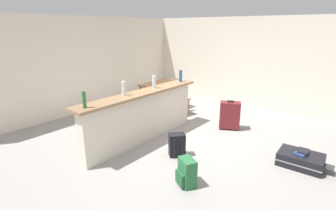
{
  "coord_description": "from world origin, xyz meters",
  "views": [
    {
      "loc": [
        -3.98,
        -2.95,
        2.23
      ],
      "look_at": [
        0.06,
        0.37,
        0.6
      ],
      "focal_mm": 27.06,
      "sensor_mm": 36.0,
      "label": 1
    }
  ],
  "objects_px": {
    "bottle_green": "(84,100)",
    "bottle_white": "(124,88)",
    "suitcase_upright_maroon": "(230,115)",
    "suitcase_flat_black": "(301,160)",
    "book_stack": "(302,152)",
    "bottle_blue": "(181,76)",
    "backpack_black": "(177,145)",
    "dining_table": "(162,87)",
    "bottle_clear": "(154,82)",
    "dining_chair_near_partition": "(178,95)",
    "backpack_green": "(187,173)"
  },
  "relations": [
    {
      "from": "bottle_green",
      "to": "bottle_white",
      "type": "relative_size",
      "value": 1.0
    },
    {
      "from": "bottle_green",
      "to": "suitcase_upright_maroon",
      "type": "xyz_separation_m",
      "value": [
        2.95,
        -1.03,
        -0.82
      ]
    },
    {
      "from": "suitcase_flat_black",
      "to": "book_stack",
      "type": "height_order",
      "value": "book_stack"
    },
    {
      "from": "bottle_blue",
      "to": "backpack_black",
      "type": "xyz_separation_m",
      "value": [
        -1.32,
        -0.92,
        -0.95
      ]
    },
    {
      "from": "bottle_green",
      "to": "dining_table",
      "type": "height_order",
      "value": "bottle_green"
    },
    {
      "from": "bottle_green",
      "to": "backpack_black",
      "type": "xyz_separation_m",
      "value": [
        1.21,
        -0.88,
        -0.95
      ]
    },
    {
      "from": "bottle_clear",
      "to": "dining_chair_near_partition",
      "type": "bearing_deg",
      "value": 17.28
    },
    {
      "from": "backpack_black",
      "to": "suitcase_upright_maroon",
      "type": "relative_size",
      "value": 0.63
    },
    {
      "from": "bottle_white",
      "to": "dining_table",
      "type": "relative_size",
      "value": 0.24
    },
    {
      "from": "backpack_green",
      "to": "suitcase_upright_maroon",
      "type": "xyz_separation_m",
      "value": [
        2.36,
        0.5,
        0.13
      ]
    },
    {
      "from": "dining_chair_near_partition",
      "to": "bottle_blue",
      "type": "bearing_deg",
      "value": -138.64
    },
    {
      "from": "backpack_black",
      "to": "backpack_green",
      "type": "bearing_deg",
      "value": -133.34
    },
    {
      "from": "bottle_white",
      "to": "backpack_green",
      "type": "height_order",
      "value": "bottle_white"
    },
    {
      "from": "bottle_clear",
      "to": "backpack_green",
      "type": "xyz_separation_m",
      "value": [
        -1.07,
        -1.6,
        -0.95
      ]
    },
    {
      "from": "bottle_green",
      "to": "book_stack",
      "type": "height_order",
      "value": "bottle_green"
    },
    {
      "from": "bottle_blue",
      "to": "suitcase_upright_maroon",
      "type": "height_order",
      "value": "bottle_blue"
    },
    {
      "from": "bottle_green",
      "to": "bottle_blue",
      "type": "relative_size",
      "value": 1.02
    },
    {
      "from": "bottle_white",
      "to": "backpack_black",
      "type": "bearing_deg",
      "value": -71.7
    },
    {
      "from": "bottle_green",
      "to": "backpack_black",
      "type": "relative_size",
      "value": 0.63
    },
    {
      "from": "bottle_clear",
      "to": "suitcase_upright_maroon",
      "type": "height_order",
      "value": "bottle_clear"
    },
    {
      "from": "bottle_clear",
      "to": "bottle_blue",
      "type": "relative_size",
      "value": 1.02
    },
    {
      "from": "bottle_white",
      "to": "book_stack",
      "type": "relative_size",
      "value": 0.96
    },
    {
      "from": "bottle_white",
      "to": "backpack_green",
      "type": "xyz_separation_m",
      "value": [
        -0.3,
        -1.64,
        -0.95
      ]
    },
    {
      "from": "bottle_clear",
      "to": "suitcase_upright_maroon",
      "type": "bearing_deg",
      "value": -40.31
    },
    {
      "from": "bottle_clear",
      "to": "suitcase_flat_black",
      "type": "relative_size",
      "value": 0.32
    },
    {
      "from": "dining_chair_near_partition",
      "to": "backpack_green",
      "type": "relative_size",
      "value": 2.21
    },
    {
      "from": "bottle_green",
      "to": "backpack_green",
      "type": "height_order",
      "value": "bottle_green"
    },
    {
      "from": "bottle_clear",
      "to": "suitcase_upright_maroon",
      "type": "relative_size",
      "value": 0.4
    },
    {
      "from": "book_stack",
      "to": "dining_chair_near_partition",
      "type": "bearing_deg",
      "value": 76.13
    },
    {
      "from": "dining_table",
      "to": "suitcase_upright_maroon",
      "type": "bearing_deg",
      "value": -93.45
    },
    {
      "from": "dining_table",
      "to": "backpack_green",
      "type": "xyz_separation_m",
      "value": [
        -2.49,
        -2.62,
        -0.44
      ]
    },
    {
      "from": "bottle_green",
      "to": "dining_chair_near_partition",
      "type": "height_order",
      "value": "bottle_green"
    },
    {
      "from": "bottle_blue",
      "to": "dining_table",
      "type": "height_order",
      "value": "bottle_blue"
    },
    {
      "from": "dining_table",
      "to": "suitcase_upright_maroon",
      "type": "distance_m",
      "value": 2.14
    },
    {
      "from": "bottle_green",
      "to": "dining_table",
      "type": "distance_m",
      "value": 3.3
    },
    {
      "from": "suitcase_upright_maroon",
      "to": "bottle_blue",
      "type": "bearing_deg",
      "value": 111.89
    },
    {
      "from": "bottle_blue",
      "to": "book_stack",
      "type": "height_order",
      "value": "bottle_blue"
    },
    {
      "from": "bottle_white",
      "to": "suitcase_flat_black",
      "type": "distance_m",
      "value": 3.27
    },
    {
      "from": "book_stack",
      "to": "bottle_white",
      "type": "bearing_deg",
      "value": 116.19
    },
    {
      "from": "bottle_clear",
      "to": "suitcase_flat_black",
      "type": "distance_m",
      "value": 3.0
    },
    {
      "from": "dining_chair_near_partition",
      "to": "backpack_green",
      "type": "xyz_separation_m",
      "value": [
        -2.46,
        -2.03,
        -0.31
      ]
    },
    {
      "from": "backpack_black",
      "to": "bottle_blue",
      "type": "bearing_deg",
      "value": 34.89
    },
    {
      "from": "bottle_clear",
      "to": "bottle_blue",
      "type": "bearing_deg",
      "value": -1.86
    },
    {
      "from": "bottle_blue",
      "to": "backpack_green",
      "type": "height_order",
      "value": "bottle_blue"
    },
    {
      "from": "bottle_green",
      "to": "dining_chair_near_partition",
      "type": "bearing_deg",
      "value": 9.25
    },
    {
      "from": "book_stack",
      "to": "backpack_green",
      "type": "bearing_deg",
      "value": 145.28
    },
    {
      "from": "bottle_white",
      "to": "backpack_green",
      "type": "relative_size",
      "value": 0.63
    },
    {
      "from": "bottle_clear",
      "to": "backpack_green",
      "type": "bearing_deg",
      "value": -123.75
    },
    {
      "from": "bottle_clear",
      "to": "backpack_black",
      "type": "bearing_deg",
      "value": -115.5
    },
    {
      "from": "suitcase_flat_black",
      "to": "backpack_green",
      "type": "bearing_deg",
      "value": 145.05
    }
  ]
}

